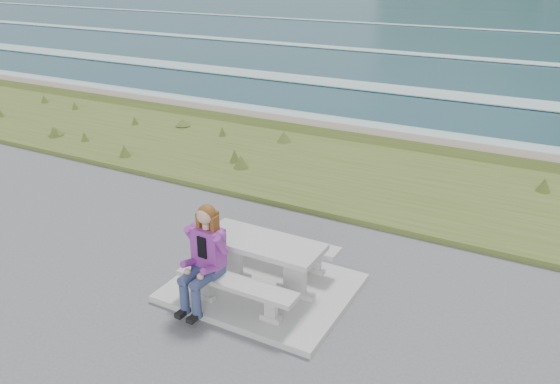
{
  "coord_description": "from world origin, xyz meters",
  "views": [
    {
      "loc": [
        3.56,
        -5.99,
        4.6
      ],
      "look_at": [
        -0.36,
        1.2,
        1.09
      ],
      "focal_mm": 35.0,
      "sensor_mm": 36.0,
      "label": 1
    }
  ],
  "objects": [
    {
      "name": "shore_drop",
      "position": [
        0.0,
        7.9,
        0.0
      ],
      "size": [
        160.0,
        0.8,
        2.2
      ],
      "primitive_type": "cube",
      "color": "#706854",
      "rests_on": "ground"
    },
    {
      "name": "picnic_table",
      "position": [
        0.0,
        0.0,
        0.68
      ],
      "size": [
        1.8,
        0.75,
        0.75
      ],
      "color": "#A9A9A4",
      "rests_on": "concrete_slab"
    },
    {
      "name": "seated_woman",
      "position": [
        -0.46,
        -0.84,
        0.65
      ],
      "size": [
        0.46,
        0.77,
        1.49
      ],
      "rotation": [
        0.0,
        0.0,
        -0.06
      ],
      "color": "navy",
      "rests_on": "concrete_slab"
    },
    {
      "name": "concrete_slab",
      "position": [
        0.0,
        0.0,
        0.05
      ],
      "size": [
        2.6,
        2.1,
        0.1
      ],
      "primitive_type": "cube",
      "color": "#A9A9A4",
      "rests_on": "ground"
    },
    {
      "name": "bench_landward",
      "position": [
        0.0,
        -0.7,
        0.45
      ],
      "size": [
        1.8,
        0.35,
        0.45
      ],
      "color": "#A9A9A4",
      "rests_on": "concrete_slab"
    },
    {
      "name": "grass_verge",
      "position": [
        0.0,
        5.0,
        0.0
      ],
      "size": [
        160.0,
        4.5,
        0.22
      ],
      "primitive_type": "cube",
      "color": "#445520",
      "rests_on": "ground"
    },
    {
      "name": "ocean",
      "position": [
        0.0,
        25.09,
        -1.74
      ],
      "size": [
        1600.0,
        1600.0,
        0.09
      ],
      "color": "#1D4752",
      "rests_on": "ground"
    },
    {
      "name": "bench_seaward",
      "position": [
        0.0,
        0.7,
        0.45
      ],
      "size": [
        1.8,
        0.35,
        0.45
      ],
      "color": "#A9A9A4",
      "rests_on": "concrete_slab"
    }
  ]
}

